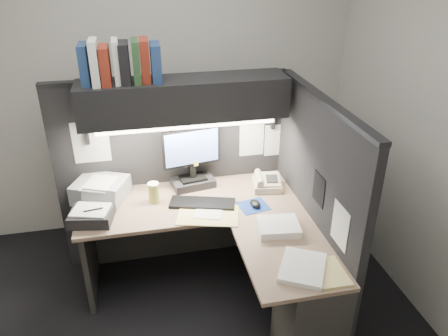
{
  "coord_description": "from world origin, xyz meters",
  "views": [
    {
      "loc": [
        -0.24,
        -2.37,
        2.51
      ],
      "look_at": [
        0.38,
        0.51,
        1.01
      ],
      "focal_mm": 35.0,
      "sensor_mm": 36.0,
      "label": 1
    }
  ],
  "objects_px": {
    "desk": "(246,270)",
    "overhead_shelf": "(184,99)",
    "keyboard": "(202,203)",
    "coffee_cup": "(154,193)",
    "monitor": "(192,164)",
    "notebook_stack": "(92,216)",
    "telephone": "(267,183)",
    "printer": "(101,190)"
  },
  "relations": [
    {
      "from": "coffee_cup",
      "to": "notebook_stack",
      "type": "bearing_deg",
      "value": -159.23
    },
    {
      "from": "desk",
      "to": "coffee_cup",
      "type": "xyz_separation_m",
      "value": [
        -0.59,
        0.6,
        0.36
      ]
    },
    {
      "from": "desk",
      "to": "overhead_shelf",
      "type": "relative_size",
      "value": 1.1
    },
    {
      "from": "coffee_cup",
      "to": "notebook_stack",
      "type": "height_order",
      "value": "coffee_cup"
    },
    {
      "from": "desk",
      "to": "coffee_cup",
      "type": "bearing_deg",
      "value": 134.28
    },
    {
      "from": "monitor",
      "to": "coffee_cup",
      "type": "relative_size",
      "value": 3.35
    },
    {
      "from": "printer",
      "to": "telephone",
      "type": "bearing_deg",
      "value": 17.93
    },
    {
      "from": "monitor",
      "to": "keyboard",
      "type": "relative_size",
      "value": 1.03
    },
    {
      "from": "monitor",
      "to": "notebook_stack",
      "type": "xyz_separation_m",
      "value": [
        -0.79,
        -0.36,
        -0.16
      ]
    },
    {
      "from": "overhead_shelf",
      "to": "coffee_cup",
      "type": "relative_size",
      "value": 10.11
    },
    {
      "from": "printer",
      "to": "notebook_stack",
      "type": "bearing_deg",
      "value": -77.34
    },
    {
      "from": "desk",
      "to": "notebook_stack",
      "type": "relative_size",
      "value": 5.77
    },
    {
      "from": "telephone",
      "to": "printer",
      "type": "xyz_separation_m",
      "value": [
        -1.33,
        0.12,
        0.03
      ]
    },
    {
      "from": "desk",
      "to": "notebook_stack",
      "type": "height_order",
      "value": "notebook_stack"
    },
    {
      "from": "monitor",
      "to": "notebook_stack",
      "type": "bearing_deg",
      "value": -165.7
    },
    {
      "from": "monitor",
      "to": "telephone",
      "type": "distance_m",
      "value": 0.63
    },
    {
      "from": "keyboard",
      "to": "telephone",
      "type": "relative_size",
      "value": 2.14
    },
    {
      "from": "desk",
      "to": "notebook_stack",
      "type": "bearing_deg",
      "value": 157.83
    },
    {
      "from": "telephone",
      "to": "keyboard",
      "type": "bearing_deg",
      "value": -155.57
    },
    {
      "from": "overhead_shelf",
      "to": "monitor",
      "type": "xyz_separation_m",
      "value": [
        0.05,
        0.03,
        -0.57
      ]
    },
    {
      "from": "monitor",
      "to": "coffee_cup",
      "type": "height_order",
      "value": "monitor"
    },
    {
      "from": "coffee_cup",
      "to": "overhead_shelf",
      "type": "bearing_deg",
      "value": 28.07
    },
    {
      "from": "monitor",
      "to": "printer",
      "type": "bearing_deg",
      "value": 173.13
    },
    {
      "from": "overhead_shelf",
      "to": "telephone",
      "type": "xyz_separation_m",
      "value": [
        0.64,
        -0.12,
        -0.72
      ]
    },
    {
      "from": "overhead_shelf",
      "to": "printer",
      "type": "relative_size",
      "value": 4.06
    },
    {
      "from": "overhead_shelf",
      "to": "coffee_cup",
      "type": "xyz_separation_m",
      "value": [
        -0.28,
        -0.15,
        -0.69
      ]
    },
    {
      "from": "overhead_shelf",
      "to": "coffee_cup",
      "type": "height_order",
      "value": "overhead_shelf"
    },
    {
      "from": "desk",
      "to": "telephone",
      "type": "xyz_separation_m",
      "value": [
        0.34,
        0.63,
        0.33
      ]
    },
    {
      "from": "desk",
      "to": "coffee_cup",
      "type": "relative_size",
      "value": 11.09
    },
    {
      "from": "desk",
      "to": "overhead_shelf",
      "type": "xyz_separation_m",
      "value": [
        -0.3,
        0.75,
        1.06
      ]
    },
    {
      "from": "overhead_shelf",
      "to": "keyboard",
      "type": "xyz_separation_m",
      "value": [
        0.08,
        -0.27,
        -0.76
      ]
    },
    {
      "from": "coffee_cup",
      "to": "printer",
      "type": "bearing_deg",
      "value": 160.42
    },
    {
      "from": "monitor",
      "to": "telephone",
      "type": "xyz_separation_m",
      "value": [
        0.59,
        -0.16,
        -0.16
      ]
    },
    {
      "from": "monitor",
      "to": "printer",
      "type": "relative_size",
      "value": 1.34
    },
    {
      "from": "overhead_shelf",
      "to": "monitor",
      "type": "bearing_deg",
      "value": 33.47
    },
    {
      "from": "keyboard",
      "to": "telephone",
      "type": "height_order",
      "value": "telephone"
    },
    {
      "from": "notebook_stack",
      "to": "coffee_cup",
      "type": "bearing_deg",
      "value": 20.77
    },
    {
      "from": "notebook_stack",
      "to": "monitor",
      "type": "bearing_deg",
      "value": 24.31
    },
    {
      "from": "desk",
      "to": "printer",
      "type": "bearing_deg",
      "value": 143.04
    },
    {
      "from": "desk",
      "to": "monitor",
      "type": "bearing_deg",
      "value": 107.9
    },
    {
      "from": "coffee_cup",
      "to": "notebook_stack",
      "type": "distance_m",
      "value": 0.49
    },
    {
      "from": "telephone",
      "to": "notebook_stack",
      "type": "bearing_deg",
      "value": -161.97
    }
  ]
}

